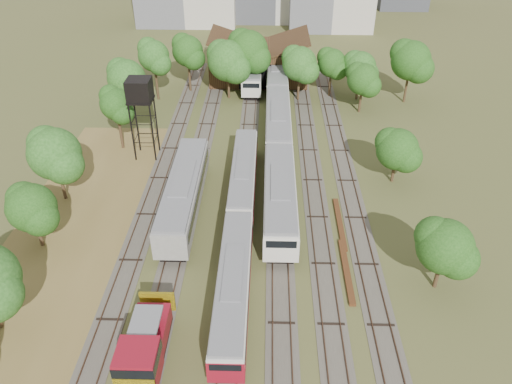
{
  "coord_description": "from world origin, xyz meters",
  "views": [
    {
      "loc": [
        0.67,
        -24.53,
        31.16
      ],
      "look_at": [
        -0.48,
        18.59,
        2.5
      ],
      "focal_mm": 35.0,
      "sensor_mm": 36.0,
      "label": 1
    }
  ],
  "objects_px": {
    "railcar_green_set": "(278,124)",
    "shunter_locomotive": "(145,349)",
    "railcar_red_set": "(239,223)",
    "water_tower": "(140,92)"
  },
  "relations": [
    {
      "from": "railcar_red_set",
      "to": "railcar_green_set",
      "type": "height_order",
      "value": "railcar_green_set"
    },
    {
      "from": "railcar_green_set",
      "to": "shunter_locomotive",
      "type": "xyz_separation_m",
      "value": [
        -10.0,
        -36.69,
        -0.34
      ]
    },
    {
      "from": "railcar_red_set",
      "to": "railcar_green_set",
      "type": "distance_m",
      "value": 21.66
    },
    {
      "from": "railcar_red_set",
      "to": "railcar_green_set",
      "type": "bearing_deg",
      "value": 79.36
    },
    {
      "from": "railcar_red_set",
      "to": "railcar_green_set",
      "type": "xyz_separation_m",
      "value": [
        4.0,
        21.29,
        0.4
      ]
    },
    {
      "from": "shunter_locomotive",
      "to": "railcar_red_set",
      "type": "bearing_deg",
      "value": 68.72
    },
    {
      "from": "railcar_green_set",
      "to": "shunter_locomotive",
      "type": "distance_m",
      "value": 38.03
    },
    {
      "from": "railcar_green_set",
      "to": "water_tower",
      "type": "xyz_separation_m",
      "value": [
        -16.51,
        -5.11,
        6.37
      ]
    },
    {
      "from": "water_tower",
      "to": "shunter_locomotive",
      "type": "bearing_deg",
      "value": -78.35
    },
    {
      "from": "railcar_green_set",
      "to": "water_tower",
      "type": "relative_size",
      "value": 5.15
    }
  ]
}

